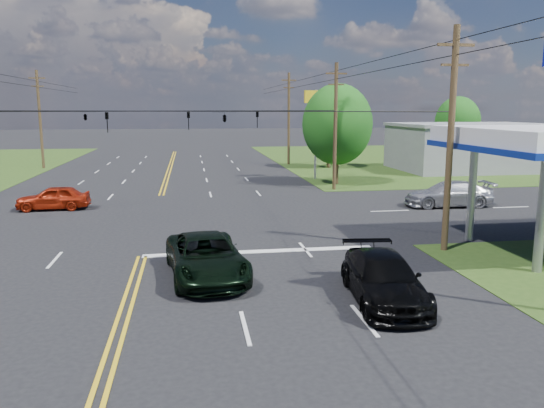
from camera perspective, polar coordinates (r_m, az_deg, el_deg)
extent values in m
plane|color=black|center=(30.75, -12.56, -1.52)|extent=(280.00, 280.00, 0.00)
cube|color=#274315|center=(70.53, 19.07, 4.66)|extent=(46.00, 48.00, 0.03)
cube|color=silver|center=(23.09, -1.28, -5.17)|extent=(10.00, 0.50, 0.02)
cube|color=slate|center=(57.46, 20.34, 5.65)|extent=(14.00, 10.00, 4.40)
cylinder|color=#A5A5AA|center=(22.14, 27.04, -0.79)|extent=(0.36, 0.36, 4.65)
cylinder|color=#A5A5AA|center=(26.28, 20.71, 1.24)|extent=(0.36, 0.36, 4.65)
cylinder|color=#3E2D1A|center=(23.77, 18.63, 6.38)|extent=(0.28, 0.28, 9.50)
cube|color=#3E2D1A|center=(23.87, 19.18, 15.87)|extent=(1.60, 0.12, 0.12)
cube|color=#3E2D1A|center=(23.80, 19.07, 13.96)|extent=(1.20, 0.10, 0.10)
cylinder|color=#3E2D1A|center=(40.59, 6.82, 8.19)|extent=(0.28, 0.28, 9.50)
cube|color=#3E2D1A|center=(40.65, 6.94, 13.76)|extent=(1.60, 0.12, 0.12)
cube|color=#3E2D1A|center=(40.61, 6.92, 12.64)|extent=(1.20, 0.10, 0.10)
cylinder|color=#3E2D1A|center=(60.01, -23.68, 8.28)|extent=(0.28, 0.28, 10.00)
cube|color=#3E2D1A|center=(60.07, -23.97, 12.28)|extent=(1.60, 0.12, 0.12)
cube|color=#3E2D1A|center=(60.04, -23.91, 11.52)|extent=(1.20, 0.10, 0.10)
cylinder|color=#3E2D1A|center=(59.10, 1.81, 9.10)|extent=(0.28, 0.28, 10.00)
cube|color=#3E2D1A|center=(59.17, 1.83, 13.17)|extent=(1.60, 0.12, 0.12)
cube|color=#3E2D1A|center=(59.13, 1.83, 12.40)|extent=(1.20, 0.10, 0.10)
imported|color=black|center=(28.94, -17.31, 8.37)|extent=(0.17, 0.21, 1.05)
imported|color=black|center=(31.52, -8.96, 8.82)|extent=(0.17, 0.21, 1.05)
imported|color=black|center=(34.86, -1.59, 9.05)|extent=(0.17, 0.21, 1.05)
imported|color=black|center=(33.31, -19.44, 8.91)|extent=(1.24, 0.26, 0.50)
imported|color=black|center=(27.43, -5.12, 9.29)|extent=(1.24, 0.26, 0.50)
cylinder|color=black|center=(30.25, 12.80, 15.23)|extent=(0.04, 100.00, 0.04)
cylinder|color=black|center=(30.20, 12.76, 14.10)|extent=(0.04, 100.00, 0.04)
cylinder|color=#3E2D1A|center=(43.95, 6.94, 4.29)|extent=(0.36, 0.36, 3.30)
ellipsoid|color=#175115|center=(43.74, 7.03, 8.49)|extent=(5.70, 5.70, 6.60)
cylinder|color=#3E2D1A|center=(56.16, 6.08, 5.35)|extent=(0.36, 0.36, 2.86)
ellipsoid|color=#175115|center=(55.99, 6.13, 8.20)|extent=(4.94, 4.94, 5.72)
cylinder|color=#3E2D1A|center=(68.18, 19.18, 5.78)|extent=(0.36, 0.36, 3.08)
ellipsoid|color=#175115|center=(68.04, 19.33, 8.31)|extent=(5.32, 5.32, 6.16)
imported|color=black|center=(19.59, -7.09, -5.68)|extent=(3.19, 5.86, 1.56)
imported|color=black|center=(17.53, 11.91, -7.85)|extent=(2.62, 5.36, 1.50)
imported|color=#9C200B|center=(35.22, -22.46, 0.62)|extent=(4.36, 1.87, 1.47)
imported|color=#B2B2B7|center=(35.44, 18.45, 1.04)|extent=(5.62, 2.50, 1.60)
cylinder|color=#A5A5AA|center=(46.70, 4.71, 7.41)|extent=(0.20, 0.20, 7.75)
cube|color=yellow|center=(46.65, 4.77, 11.42)|extent=(2.14, 0.62, 1.07)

